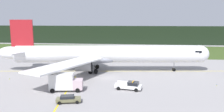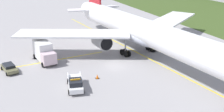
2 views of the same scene
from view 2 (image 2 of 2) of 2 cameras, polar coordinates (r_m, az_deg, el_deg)
ground at (r=49.40m, az=0.49°, el=-2.07°), size 320.00×320.00×0.00m
taxiway_centerline_main at (r=53.42m, az=7.60°, el=-0.52°), size 80.90×9.32×0.01m
taxiway_centerline_spur at (r=52.60m, az=-14.35°, el=-1.32°), size 3.08×24.94×0.01m
airliner at (r=52.71m, az=7.21°, el=4.75°), size 59.84×45.54×14.61m
ops_pickup_truck at (r=41.09m, az=-7.59°, el=-5.60°), size 5.85×3.13×1.94m
catering_truck at (r=52.44m, az=-13.88°, el=0.88°), size 7.03×3.49×3.83m
staff_car at (r=49.93m, az=-20.46°, el=-2.28°), size 4.63×2.77×1.30m
apron_cone at (r=44.37m, az=-3.06°, el=-4.23°), size 0.58×0.58×0.73m
taxiway_edge_light_west at (r=69.69m, az=-10.18°, el=4.37°), size 0.12×0.12×0.40m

